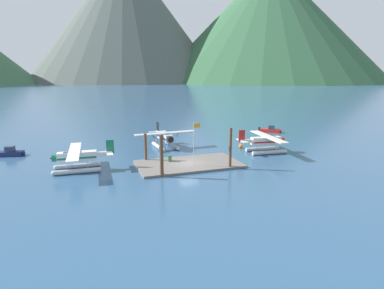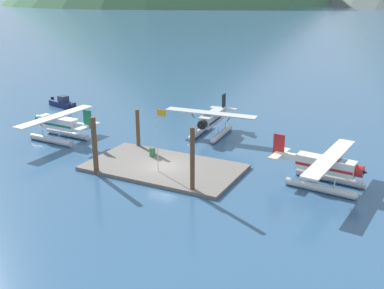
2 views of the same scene
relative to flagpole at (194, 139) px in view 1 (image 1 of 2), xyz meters
name	(u,v)px [view 1 (image 1 of 2)]	position (x,y,z in m)	size (l,w,h in m)	color
ground_plane	(189,165)	(-0.37, 1.36, -3.94)	(1200.00, 1200.00, 0.00)	#2D5175
dock_platform	(189,164)	(-0.37, 1.36, -3.79)	(13.98, 7.81, 0.30)	#66605B
piling_near_left	(161,156)	(-5.08, -2.38, -1.33)	(0.46, 0.46, 5.22)	brown
piling_near_right	(230,148)	(4.28, -1.99, -1.20)	(0.38, 0.38, 5.49)	brown
piling_far_left	(146,148)	(-5.55, 5.11, -1.89)	(0.39, 0.39, 4.11)	brown
flagpole	(194,139)	(0.00, 0.00, 0.00)	(0.95, 0.10, 5.83)	silver
fuel_drum	(170,158)	(-2.61, 3.06, -3.20)	(0.62, 0.62, 0.88)	#33663D
mooring_buoy	(241,146)	(11.20, 8.00, -3.60)	(0.69, 0.69, 0.69)	orange
mountain_ridge_west_peak	(126,17)	(60.67, 481.21, 93.67)	(296.89, 296.89, 195.23)	#4C5651
mountain_ridge_centre_peak	(269,24)	(270.29, 411.88, 85.37)	(356.58, 356.58, 178.62)	#2D5638
seaplane_cream_stbd_fwd	(266,143)	(13.53, 3.99, -2.37)	(7.96, 10.49, 3.84)	#B7BABF
seaplane_white_port_fwd	(77,159)	(-14.76, 3.58, -2.37)	(7.98, 10.44, 3.84)	#B7BABF
seaplane_silver_bow_centre	(165,139)	(-0.76, 12.56, -2.37)	(10.47, 7.97, 3.84)	#B7BABF
boat_navy_open_west	(9,153)	(-24.70, 15.26, -3.45)	(4.83, 2.33, 1.50)	navy
boat_red_open_east	(271,130)	(24.44, 19.36, -3.45)	(4.21, 3.81, 1.50)	#B2231E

